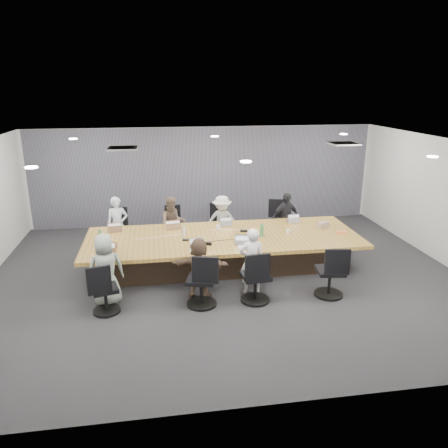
{
  "coord_description": "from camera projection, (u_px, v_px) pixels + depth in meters",
  "views": [
    {
      "loc": [
        -1.4,
        -8.48,
        3.91
      ],
      "look_at": [
        0.0,
        0.4,
        1.05
      ],
      "focal_mm": 35.0,
      "sensor_mm": 36.0,
      "label": 1
    }
  ],
  "objects": [
    {
      "name": "person_3",
      "position": [
        286.0,
        218.0,
        11.19
      ],
      "size": [
        0.83,
        0.51,
        1.33
      ],
      "primitive_type": "imported",
      "rotation": [
        0.0,
        0.0,
        6.54
      ],
      "color": "#222228",
      "rests_on": "ground"
    },
    {
      "name": "person_1",
      "position": [
        173.0,
        223.0,
        10.76
      ],
      "size": [
        0.7,
        0.57,
        1.34
      ],
      "primitive_type": "imported",
      "rotation": [
        0.0,
        0.0,
        6.39
      ],
      "color": "brown",
      "rests_on": "ground"
    },
    {
      "name": "chair_1",
      "position": [
        173.0,
        230.0,
        11.18
      ],
      "size": [
        0.55,
        0.55,
        0.75
      ],
      "primitive_type": null,
      "rotation": [
        0.0,
        0.0,
        3.24
      ],
      "color": "black",
      "rests_on": "ground"
    },
    {
      "name": "chair_4",
      "position": [
        105.0,
        293.0,
        7.77
      ],
      "size": [
        0.63,
        0.63,
        0.76
      ],
      "primitive_type": null,
      "rotation": [
        0.0,
        0.0,
        0.26
      ],
      "color": "black",
      "rests_on": "ground"
    },
    {
      "name": "wall_back",
      "position": [
        205.0,
        176.0,
        12.72
      ],
      "size": [
        10.0,
        0.0,
        2.8
      ],
      "primitive_type": "cube",
      "rotation": [
        1.57,
        0.0,
        0.0
      ],
      "color": "beige",
      "rests_on": "ground"
    },
    {
      "name": "floor",
      "position": [
        227.0,
        276.0,
        9.38
      ],
      "size": [
        10.0,
        8.0,
        0.0
      ],
      "primitive_type": "cube",
      "color": "#2A2A2D",
      "rests_on": "ground"
    },
    {
      "name": "person_5",
      "position": [
        199.0,
        268.0,
        8.29
      ],
      "size": [
        1.16,
        0.62,
        1.2
      ],
      "primitive_type": "imported",
      "rotation": [
        0.0,
        0.0,
        2.89
      ],
      "color": "brown",
      "rests_on": "ground"
    },
    {
      "name": "person_0",
      "position": [
        118.0,
        225.0,
        10.55
      ],
      "size": [
        0.53,
        0.37,
        1.38
      ],
      "primitive_type": "imported",
      "rotation": [
        0.0,
        0.0,
        6.37
      ],
      "color": "silver",
      "rests_on": "ground"
    },
    {
      "name": "laptop_0",
      "position": [
        116.0,
        230.0,
        10.02
      ],
      "size": [
        0.31,
        0.22,
        0.02
      ],
      "primitive_type": "cube",
      "rotation": [
        0.0,
        0.0,
        3.17
      ],
      "color": "#8C6647",
      "rests_on": "conference_table"
    },
    {
      "name": "bottle_clear",
      "position": [
        184.0,
        231.0,
        9.6
      ],
      "size": [
        0.07,
        0.07,
        0.2
      ],
      "primitive_type": "cylinder",
      "rotation": [
        0.0,
        0.0,
        0.26
      ],
      "color": "silver",
      "rests_on": "conference_table"
    },
    {
      "name": "wall_front",
      "position": [
        282.0,
        307.0,
        5.19
      ],
      "size": [
        10.0,
        0.0,
        2.8
      ],
      "primitive_type": "cube",
      "rotation": [
        -1.57,
        0.0,
        0.0
      ],
      "color": "beige",
      "rests_on": "ground"
    },
    {
      "name": "mug_brown",
      "position": [
        115.0,
        245.0,
        8.94
      ],
      "size": [
        0.09,
        0.09,
        0.1
      ],
      "primitive_type": "cylinder",
      "rotation": [
        0.0,
        0.0,
        0.15
      ],
      "color": "brown",
      "rests_on": "conference_table"
    },
    {
      "name": "mic_right",
      "position": [
        244.0,
        231.0,
        9.92
      ],
      "size": [
        0.18,
        0.15,
        0.03
      ],
      "primitive_type": "cube",
      "rotation": [
        0.0,
        0.0,
        -0.29
      ],
      "color": "black",
      "rests_on": "conference_table"
    },
    {
      "name": "ceiling",
      "position": [
        227.0,
        145.0,
        8.53
      ],
      "size": [
        10.0,
        8.0,
        0.0
      ],
      "primitive_type": "cube",
      "color": "white",
      "rests_on": "wall_back"
    },
    {
      "name": "laptop_3",
      "position": [
        292.0,
        221.0,
        10.64
      ],
      "size": [
        0.3,
        0.22,
        0.02
      ],
      "primitive_type": "cube",
      "rotation": [
        0.0,
        0.0,
        3.24
      ],
      "color": "#B2B2B7",
      "rests_on": "conference_table"
    },
    {
      "name": "snack_packet",
      "position": [
        341.0,
        232.0,
        9.8
      ],
      "size": [
        0.24,
        0.21,
        0.04
      ],
      "primitive_type": "cube",
      "rotation": [
        0.0,
        0.0,
        -0.45
      ],
      "color": "orange",
      "rests_on": "conference_table"
    },
    {
      "name": "chair_5",
      "position": [
        201.0,
        284.0,
        8.01
      ],
      "size": [
        0.72,
        0.72,
        0.88
      ],
      "primitive_type": null,
      "rotation": [
        0.0,
        0.0,
        -0.26
      ],
      "color": "black",
      "rests_on": "ground"
    },
    {
      "name": "chair_3",
      "position": [
        281.0,
        223.0,
        11.59
      ],
      "size": [
        0.72,
        0.72,
        0.84
      ],
      "primitive_type": null,
      "rotation": [
        0.0,
        0.0,
        2.79
      ],
      "color": "black",
      "rests_on": "ground"
    },
    {
      "name": "bottle_green_left",
      "position": [
        100.0,
        235.0,
        9.34
      ],
      "size": [
        0.08,
        0.08,
        0.23
      ],
      "primitive_type": "cylinder",
      "rotation": [
        0.0,
        0.0,
        -0.19
      ],
      "color": "#367E4D",
      "rests_on": "conference_table"
    },
    {
      "name": "laptop_5",
      "position": [
        196.0,
        250.0,
        8.77
      ],
      "size": [
        0.31,
        0.24,
        0.02
      ],
      "primitive_type": "cube",
      "rotation": [
        0.0,
        0.0,
        0.16
      ],
      "color": "#B2B2B7",
      "rests_on": "conference_table"
    },
    {
      "name": "canvas_bag",
      "position": [
        323.0,
        225.0,
        10.16
      ],
      "size": [
        0.3,
        0.24,
        0.14
      ],
      "primitive_type": "cube",
      "rotation": [
        0.0,
        0.0,
        0.37
      ],
      "color": "gray",
      "rests_on": "conference_table"
    },
    {
      "name": "chair_6",
      "position": [
        255.0,
        280.0,
        8.17
      ],
      "size": [
        0.63,
        0.63,
        0.86
      ],
      "primitive_type": null,
      "rotation": [
        0.0,
        0.0,
        0.1
      ],
      "color": "black",
      "rests_on": "ground"
    },
    {
      "name": "curtain",
      "position": [
        205.0,
        176.0,
        12.64
      ],
      "size": [
        9.8,
        0.04,
        2.8
      ],
      "primitive_type": "cube",
      "color": "slate",
      "rests_on": "ground"
    },
    {
      "name": "laptop_2",
      "position": [
        225.0,
        224.0,
        10.4
      ],
      "size": [
        0.3,
        0.22,
        0.02
      ],
      "primitive_type": "cube",
      "rotation": [
        0.0,
        0.0,
        3.24
      ],
      "color": "#B2B2B7",
      "rests_on": "conference_table"
    },
    {
      "name": "conference_table",
      "position": [
        223.0,
        250.0,
        9.73
      ],
      "size": [
        6.0,
        2.2,
        0.74
      ],
      "color": "#35261B",
      "rests_on": "ground"
    },
    {
      "name": "stapler",
      "position": [
        208.0,
        244.0,
        9.06
      ],
      "size": [
        0.17,
        0.1,
        0.06
      ],
      "primitive_type": "cube",
      "rotation": [
        0.0,
        0.0,
        -0.34
      ],
      "color": "black",
      "rests_on": "conference_table"
    },
    {
      "name": "laptop_4",
      "position": [
        108.0,
        255.0,
        8.51
      ],
      "size": [
        0.32,
        0.23,
        0.02
      ],
      "primitive_type": "cube",
      "rotation": [
        0.0,
        0.0,
        -0.07
      ],
      "color": "#8C6647",
      "rests_on": "conference_table"
    },
    {
      "name": "chair_0",
      "position": [
        120.0,
        232.0,
        10.98
      ],
      "size": [
        0.53,
        0.53,
        0.76
      ],
      "primitive_type": null,
      "rotation": [
        0.0,
        0.0,
        3.17
      ],
      "color": "black",
      "rests_on": "ground"
    },
    {
      "name": "bottle_green_right",
      "position": [
        262.0,
        230.0,
        9.56
      ],
      "size": [
        0.09,
        0.09,
        0.28
      ],
      "primitive_type": "cylinder",
      "rotation": [
        0.0,
        0.0,
        0.16
      ],
      "color": "#367E4D",
      "rests_on": "conference_table"
    },
    {
      "name": "chair_7",
      "position": [
        330.0,
        275.0,
        8.38
      ],
      "size": [
        0.66,
        0.66,
        0.87
      ],
      "primitive_type": null,
      "rotation": [
        0.0,
        0.0,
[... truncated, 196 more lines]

